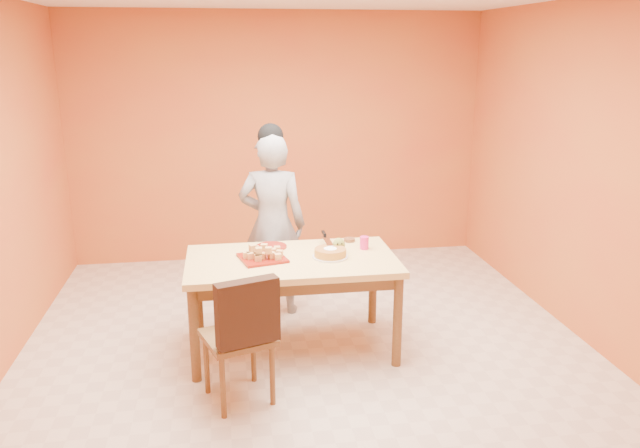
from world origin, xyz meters
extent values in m
plane|color=beige|center=(0.00, 0.00, 0.00)|extent=(5.00, 5.00, 0.00)
plane|color=#C5702D|center=(0.00, 2.50, 1.35)|extent=(4.50, 0.00, 4.50)
plane|color=#C5702D|center=(2.25, 0.00, 1.35)|extent=(0.00, 5.00, 5.00)
cube|color=#F2CB7E|center=(-0.12, 0.16, 0.73)|extent=(1.60, 0.90, 0.05)
cube|color=brown|center=(-0.12, 0.16, 0.66)|extent=(1.48, 0.78, 0.10)
cylinder|color=brown|center=(-0.86, -0.23, 0.35)|extent=(0.07, 0.07, 0.71)
cylinder|color=brown|center=(-0.86, 0.55, 0.35)|extent=(0.07, 0.07, 0.71)
cylinder|color=brown|center=(0.62, -0.23, 0.35)|extent=(0.07, 0.07, 0.71)
cylinder|color=brown|center=(0.62, 0.55, 0.35)|extent=(0.07, 0.07, 0.71)
imported|color=gray|center=(-0.20, 0.95, 0.81)|extent=(0.66, 0.50, 1.62)
cube|color=maroon|center=(-0.34, 0.17, 0.77)|extent=(0.39, 0.39, 0.02)
cylinder|color=maroon|center=(-0.25, 0.46, 0.77)|extent=(0.26, 0.26, 0.01)
cylinder|color=white|center=(0.18, 0.14, 0.77)|extent=(0.35, 0.35, 0.01)
cylinder|color=#C08631|center=(0.18, 0.14, 0.80)|extent=(0.25, 0.25, 0.06)
cube|color=silver|center=(0.19, 0.32, 0.83)|extent=(0.06, 0.27, 0.01)
ellipsoid|color=olive|center=(0.26, 0.23, 0.82)|extent=(0.11, 0.10, 0.12)
cylinder|color=#E0217A|center=(0.48, 0.30, 0.81)|extent=(0.08, 0.08, 0.10)
cylinder|color=#3A1F0F|center=(0.40, 0.51, 0.77)|extent=(0.11, 0.11, 0.03)
camera|label=1|loc=(-0.60, -4.33, 2.31)|focal=35.00mm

